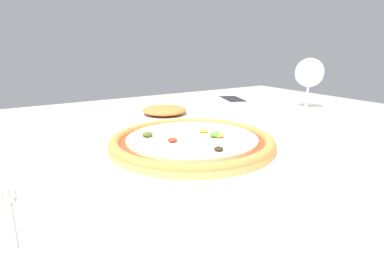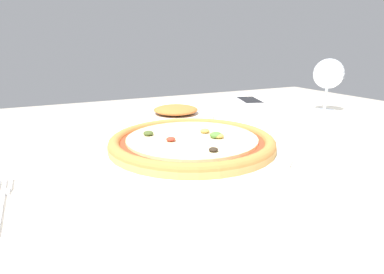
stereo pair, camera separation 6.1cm
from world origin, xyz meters
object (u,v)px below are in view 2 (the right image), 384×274
at_px(side_plate, 176,113).
at_px(cell_phone, 249,101).
at_px(dining_table, 233,170).
at_px(pizza_plate, 192,144).
at_px(wine_glass_far_left, 328,75).

bearing_deg(side_plate, cell_phone, 17.03).
xyz_separation_m(dining_table, cell_phone, (0.28, 0.33, 0.09)).
height_order(pizza_plate, side_plate, pizza_plate).
height_order(dining_table, wine_glass_far_left, wine_glass_far_left).
bearing_deg(wine_glass_far_left, side_plate, 164.55).
height_order(wine_glass_far_left, cell_phone, wine_glass_far_left).
relative_size(wine_glass_far_left, cell_phone, 1.00).
relative_size(dining_table, pizza_plate, 3.48).
bearing_deg(pizza_plate, side_plate, 72.29).
bearing_deg(pizza_plate, wine_glass_far_left, 17.42).
relative_size(cell_phone, side_plate, 0.74).
bearing_deg(side_plate, pizza_plate, -107.71).
bearing_deg(wine_glass_far_left, cell_phone, 118.13).
distance_m(cell_phone, side_plate, 0.34).
bearing_deg(wine_glass_far_left, dining_table, -165.19).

